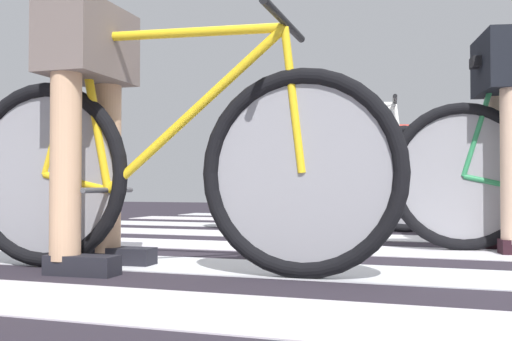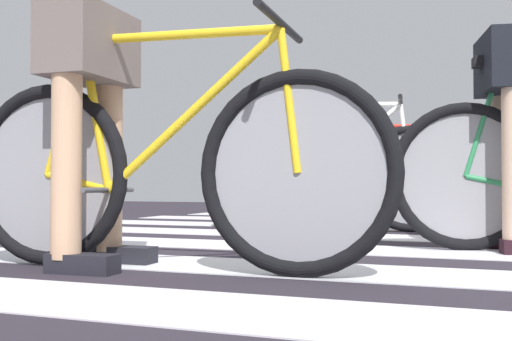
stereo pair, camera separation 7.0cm
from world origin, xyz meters
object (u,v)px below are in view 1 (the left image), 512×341
Objects in this scene: cyclist_2_of_4 at (505,111)px; bicycle_4_of_4 at (371,178)px; bicycle_1_of_4 at (164,166)px; cyclist_4_of_4 at (337,150)px; cyclist_1_of_4 at (89,98)px; bicycle_3_of_4 at (327,175)px; cyclist_3_of_4 at (283,135)px.

bicycle_4_of_4 is at bearing 99.79° from cyclist_2_of_4.
cyclist_4_of_4 is at bearing 89.64° from bicycle_1_of_4.
cyclist_4_of_4 is at bearing 84.82° from cyclist_1_of_4.
cyclist_4_of_4 reaches higher than bicycle_4_of_4.
bicycle_3_of_4 is 1.75× the size of cyclist_4_of_4.
cyclist_2_of_4 is 1.05× the size of cyclist_4_of_4.
cyclist_4_of_4 is (-0.31, -0.06, 0.26)m from bicycle_4_of_4.
cyclist_1_of_4 reaches higher than bicycle_3_of_4.
cyclist_1_of_4 is 0.96× the size of cyclist_2_of_4.
bicycle_1_of_4 is 1.69× the size of cyclist_3_of_4.
cyclist_4_of_4 is (-0.24, 1.56, 0.26)m from bicycle_3_of_4.
cyclist_4_of_4 is (-1.31, 2.53, -0.03)m from cyclist_2_of_4.
bicycle_4_of_4 is (-1.01, 2.59, -0.29)m from cyclist_2_of_4.
cyclist_3_of_4 is 1.59m from cyclist_4_of_4.
bicycle_3_of_4 is 0.42m from cyclist_3_of_4.
bicycle_3_of_4 is 1.62m from bicycle_4_of_4.
cyclist_2_of_4 is at bearing -48.53° from bicycle_3_of_4.
bicycle_1_of_4 is at bearing -100.31° from bicycle_3_of_4.
cyclist_4_of_4 is at bearing 81.13° from cyclist_3_of_4.
cyclist_1_of_4 is 2.20m from bicycle_3_of_4.
bicycle_1_of_4 is at bearing -148.20° from cyclist_2_of_4.
cyclist_3_of_4 is (-0.31, -0.03, 0.28)m from bicycle_3_of_4.
bicycle_4_of_4 is (0.38, 1.65, -0.28)m from cyclist_3_of_4.
cyclist_2_of_4 is at bearing 41.50° from bicycle_1_of_4.
cyclist_3_of_4 is 1.04× the size of cyclist_4_of_4.
bicycle_4_of_4 is 1.73× the size of cyclist_4_of_4.
cyclist_2_of_4 is (1.53, 1.16, 0.03)m from cyclist_1_of_4.
cyclist_2_of_4 is at bearing -72.85° from cyclist_4_of_4.
bicycle_4_of_4 is (0.52, 3.75, -0.26)m from cyclist_1_of_4.
cyclist_3_of_4 is at bearing 92.64° from bicycle_1_of_4.
cyclist_2_of_4 is 0.60× the size of bicycle_3_of_4.
cyclist_1_of_4 is at bearing -100.40° from cyclist_3_of_4.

